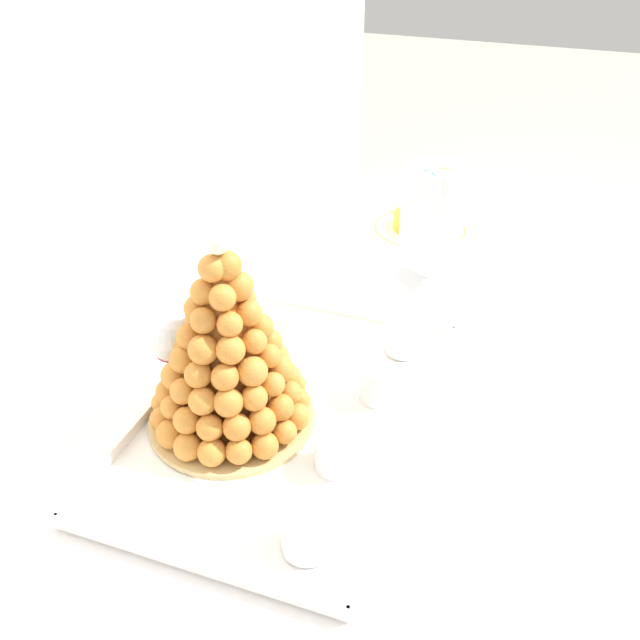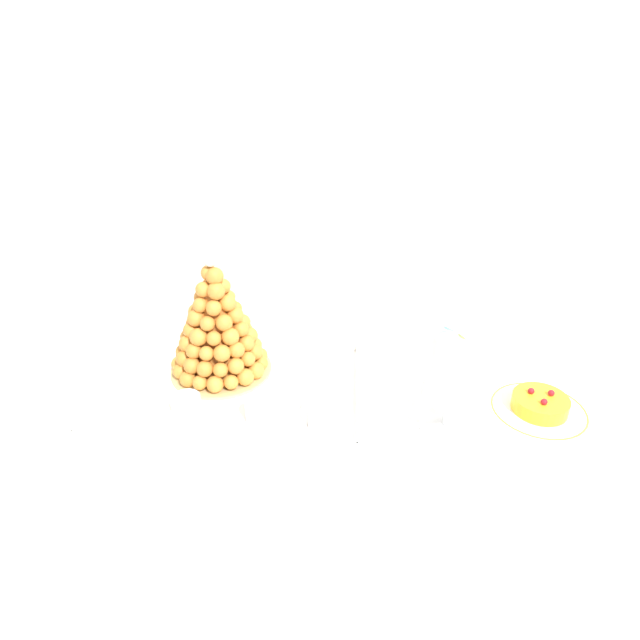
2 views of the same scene
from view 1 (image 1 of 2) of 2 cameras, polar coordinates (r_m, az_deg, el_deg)
ground_plane at (r=1.73m, az=3.25°, el=-22.98°), size 12.00×12.00×0.00m
buffet_table at (r=1.25m, az=4.18°, el=-5.95°), size 1.45×0.80×0.75m
serving_tray at (r=1.05m, az=-2.58°, el=-7.54°), size 0.58×0.38×0.02m
croquembouche at (r=0.97m, az=-7.39°, el=-2.62°), size 0.24×0.24×0.30m
dessert_cup_left at (r=0.86m, az=-1.03°, el=-16.51°), size 0.06×0.06×0.05m
dessert_cup_mid_left at (r=0.95m, az=1.33°, el=-10.52°), size 0.06×0.06×0.05m
dessert_cup_centre at (r=1.06m, az=4.59°, el=-5.18°), size 0.05×0.05×0.05m
dessert_cup_mid_right at (r=1.16m, az=6.65°, el=-1.34°), size 0.06×0.06×0.06m
macaron_goblet at (r=1.33m, az=8.90°, el=8.66°), size 0.12×0.12×0.23m
fruit_tart_plate at (r=1.58m, az=7.92°, el=7.49°), size 0.20×0.20×0.05m
wine_glass at (r=1.01m, az=-11.58°, el=-1.54°), size 0.07×0.07×0.17m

